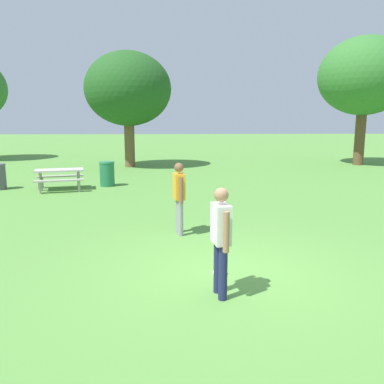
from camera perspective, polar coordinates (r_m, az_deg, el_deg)
name	(u,v)px	position (r m, az deg, el deg)	size (l,w,h in m)	color
ground_plane	(231,273)	(6.99, 5.61, -11.49)	(120.00, 120.00, 0.00)	#568E3D
person_thrower	(179,194)	(8.96, -1.85, -0.23)	(0.28, 0.60, 1.64)	gray
person_catcher	(221,235)	(5.84, 4.14, -6.14)	(0.28, 0.60, 1.64)	#1E234C
frisbee	(220,273)	(6.97, 4.04, -11.42)	(0.26, 0.26, 0.03)	white
picnic_table_near	(60,175)	(15.40, -18.40, 2.33)	(1.98, 1.78, 0.77)	#B2ADA3
trash_can_further_along	(107,174)	(15.84, -12.03, 2.56)	(0.59, 0.59, 0.96)	#237047
tree_broad_center	(128,89)	(21.91, -9.12, 14.28)	(4.54, 4.54, 6.06)	brown
tree_far_right	(364,77)	(24.52, 23.41, 14.90)	(4.96, 4.96, 6.98)	brown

